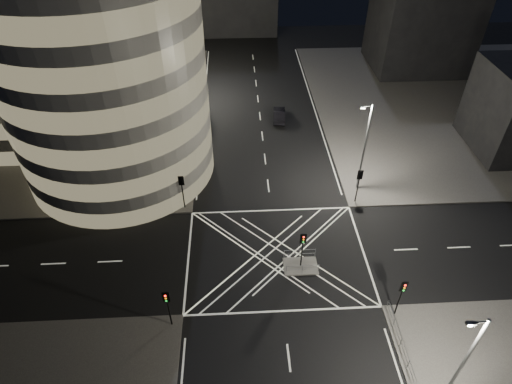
{
  "coord_description": "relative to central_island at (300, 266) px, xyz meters",
  "views": [
    {
      "loc": [
        -3.26,
        -25.99,
        29.44
      ],
      "look_at": [
        -1.58,
        5.43,
        3.0
      ],
      "focal_mm": 30.0,
      "sensor_mm": 36.0,
      "label": 1
    }
  ],
  "objects": [
    {
      "name": "street_lamp_left_far",
      "position": [
        -11.44,
        31.5,
        5.47
      ],
      "size": [
        1.25,
        0.25,
        10.0
      ],
      "color": "slate",
      "rests_on": "sidewalk_far_left"
    },
    {
      "name": "building_right_far",
      "position": [
        24.0,
        41.5,
        7.58
      ],
      "size": [
        14.0,
        12.0,
        15.0
      ],
      "primitive_type": "cube",
      "color": "black",
      "rests_on": "sidewalk_far_right"
    },
    {
      "name": "traffic_signal_fl",
      "position": [
        -10.8,
        8.3,
        2.84
      ],
      "size": [
        0.55,
        0.22,
        4.0
      ],
      "color": "black",
      "rests_on": "sidewalk_far_left"
    },
    {
      "name": "traffic_signal_fr",
      "position": [
        6.8,
        8.3,
        2.84
      ],
      "size": [
        0.55,
        0.22,
        4.0
      ],
      "color": "black",
      "rests_on": "sidewalk_far_right"
    },
    {
      "name": "sidewalk_far_right",
      "position": [
        27.0,
        28.5,
        0.0
      ],
      "size": [
        42.0,
        42.0,
        0.15
      ],
      "primitive_type": "cube",
      "color": "#4C4947",
      "rests_on": "ground"
    },
    {
      "name": "central_island",
      "position": [
        0.0,
        0.0,
        0.0
      ],
      "size": [
        3.0,
        2.0,
        0.15
      ],
      "primitive_type": "cube",
      "color": "slate",
      "rests_on": "ground"
    },
    {
      "name": "traffic_signal_nl",
      "position": [
        -10.8,
        -5.3,
        2.84
      ],
      "size": [
        0.55,
        0.22,
        4.0
      ],
      "color": "black",
      "rests_on": "sidewalk_near_left"
    },
    {
      "name": "sidewalk_far_left",
      "position": [
        -31.0,
        28.5,
        0.0
      ],
      "size": [
        42.0,
        42.0,
        0.15
      ],
      "primitive_type": "cube",
      "color": "#4C4947",
      "rests_on": "ground"
    },
    {
      "name": "tree_e",
      "position": [
        -12.5,
        34.5,
        4.43
      ],
      "size": [
        4.24,
        4.24,
        6.81
      ],
      "color": "black",
      "rests_on": "sidewalk_far_left"
    },
    {
      "name": "railing_island_south",
      "position": [
        0.0,
        -0.9,
        0.62
      ],
      "size": [
        2.8,
        0.06,
        1.1
      ],
      "primitive_type": "cube",
      "color": "slate",
      "rests_on": "central_island"
    },
    {
      "name": "tree_b",
      "position": [
        -12.5,
        16.5,
        4.24
      ],
      "size": [
        4.25,
        4.25,
        6.62
      ],
      "color": "black",
      "rests_on": "sidewalk_far_left"
    },
    {
      "name": "tree_d",
      "position": [
        -12.5,
        28.5,
        5.43
      ],
      "size": [
        5.64,
        5.64,
        8.6
      ],
      "color": "black",
      "rests_on": "sidewalk_far_left"
    },
    {
      "name": "ground",
      "position": [
        -2.0,
        1.5,
        -0.07
      ],
      "size": [
        120.0,
        120.0,
        0.0
      ],
      "primitive_type": "plane",
      "color": "black",
      "rests_on": "ground"
    },
    {
      "name": "office_tower_curved",
      "position": [
        -22.74,
        20.24,
        12.58
      ],
      "size": [
        30.0,
        29.0,
        27.2
      ],
      "color": "gray",
      "rests_on": "sidewalk_far_left"
    },
    {
      "name": "traffic_signal_nr",
      "position": [
        6.8,
        -5.3,
        2.84
      ],
      "size": [
        0.55,
        0.22,
        4.0
      ],
      "color": "black",
      "rests_on": "sidewalk_near_right"
    },
    {
      "name": "traffic_signal_island",
      "position": [
        0.0,
        0.0,
        2.84
      ],
      "size": [
        0.55,
        0.22,
        4.0
      ],
      "color": "black",
      "rests_on": "central_island"
    },
    {
      "name": "tree_c",
      "position": [
        -12.5,
        22.5,
        5.04
      ],
      "size": [
        4.56,
        4.56,
        7.59
      ],
      "color": "black",
      "rests_on": "sidewalk_far_left"
    },
    {
      "name": "street_lamp_left_near",
      "position": [
        -11.44,
        13.5,
        5.47
      ],
      "size": [
        1.25,
        0.25,
        10.0
      ],
      "color": "slate",
      "rests_on": "sidewalk_far_left"
    },
    {
      "name": "street_lamp_right_near",
      "position": [
        7.44,
        -12.5,
        5.47
      ],
      "size": [
        1.25,
        0.25,
        10.0
      ],
      "color": "slate",
      "rests_on": "sidewalk_near_right"
    },
    {
      "name": "tree_a",
      "position": [
        -12.5,
        10.5,
        4.51
      ],
      "size": [
        5.05,
        5.05,
        7.35
      ],
      "color": "black",
      "rests_on": "sidewalk_far_left"
    },
    {
      "name": "sedan",
      "position": [
        0.5,
        25.49,
        0.64
      ],
      "size": [
        1.88,
        4.46,
        1.43
      ],
      "primitive_type": "imported",
      "rotation": [
        0.0,
        0.0,
        3.06
      ],
      "color": "black",
      "rests_on": "ground"
    },
    {
      "name": "railing_island_north",
      "position": [
        0.0,
        0.9,
        0.62
      ],
      "size": [
        2.8,
        0.06,
        1.1
      ],
      "primitive_type": "cube",
      "color": "slate",
      "rests_on": "central_island"
    },
    {
      "name": "railing_near_right",
      "position": [
        6.3,
        -10.65,
        0.62
      ],
      "size": [
        0.06,
        11.7,
        1.1
      ],
      "primitive_type": "cube",
      "color": "slate",
      "rests_on": "sidewalk_near_right"
    },
    {
      "name": "street_lamp_right_far",
      "position": [
        7.44,
        10.5,
        5.47
      ],
      "size": [
        1.25,
        0.25,
        10.0
      ],
      "color": "slate",
      "rests_on": "sidewalk_far_right"
    }
  ]
}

